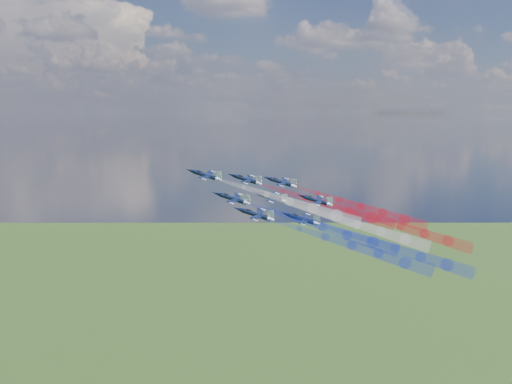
{
  "coord_description": "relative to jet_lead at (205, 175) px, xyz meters",
  "views": [
    {
      "loc": [
        -12.69,
        -169.86,
        188.06
      ],
      "look_at": [
        24.54,
        -0.36,
        164.35
      ],
      "focal_mm": 40.56,
      "sensor_mm": 36.0,
      "label": 1
    }
  ],
  "objects": [
    {
      "name": "trail_rear_left",
      "position": [
        48.72,
        -30.09,
        -18.38
      ],
      "size": [
        40.78,
        21.18,
        16.18
      ],
      "primitive_type": null,
      "rotation": [
        0.28,
        -0.15,
        1.12
      ],
      "color": "#172BCB"
    },
    {
      "name": "jet_rear_right",
      "position": [
        34.28,
        -4.17,
        -8.31
      ],
      "size": [
        15.21,
        13.83,
        7.67
      ],
      "primitive_type": null,
      "rotation": [
        0.28,
        -0.15,
        1.12
      ],
      "color": "black"
    },
    {
      "name": "trail_rear_right",
      "position": [
        58.08,
        -14.52,
        -15.64
      ],
      "size": [
        40.78,
        21.18,
        16.18
      ],
      "primitive_type": null,
      "rotation": [
        0.28,
        -0.15,
        1.12
      ],
      "color": "red"
    },
    {
      "name": "jet_rear_left",
      "position": [
        24.92,
        -19.74,
        -11.04
      ],
      "size": [
        15.21,
        13.83,
        7.67
      ],
      "primitive_type": null,
      "rotation": [
        0.28,
        -0.15,
        1.12
      ],
      "color": "black"
    },
    {
      "name": "jet_lead",
      "position": [
        0.0,
        0.0,
        0.0
      ],
      "size": [
        15.21,
        13.83,
        7.67
      ],
      "primitive_type": null,
      "rotation": [
        0.28,
        -0.15,
        1.12
      ],
      "color": "black"
    },
    {
      "name": "jet_inner_right",
      "position": [
        14.01,
        6.35,
        -2.38
      ],
      "size": [
        15.21,
        13.83,
        7.67
      ],
      "primitive_type": null,
      "rotation": [
        0.28,
        -0.15,
        1.12
      ],
      "color": "black"
    },
    {
      "name": "trail_outer_right",
      "position": [
        50.13,
        -1.59,
        -11.19
      ],
      "size": [
        40.78,
        21.18,
        16.18
      ],
      "primitive_type": null,
      "rotation": [
        0.28,
        -0.15,
        1.12
      ],
      "color": "red"
    },
    {
      "name": "jet_inner_left",
      "position": [
        6.26,
        -12.26,
        -5.63
      ],
      "size": [
        15.21,
        13.83,
        7.67
      ],
      "primitive_type": null,
      "rotation": [
        0.28,
        -0.15,
        1.12
      ],
      "color": "black"
    },
    {
      "name": "trail_center_third",
      "position": [
        42.97,
        -16.5,
        -13.93
      ],
      "size": [
        40.78,
        21.18,
        16.18
      ],
      "primitive_type": null,
      "rotation": [
        0.28,
        -0.15,
        1.12
      ],
      "color": "white"
    },
    {
      "name": "trail_outer_left",
      "position": [
        34.37,
        -33.86,
        -15.86
      ],
      "size": [
        40.78,
        21.18,
        16.18
      ],
      "primitive_type": null,
      "rotation": [
        0.28,
        -0.15,
        1.12
      ],
      "color": "#172BCB"
    },
    {
      "name": "jet_outer_left",
      "position": [
        10.57,
        -23.51,
        -8.52
      ],
      "size": [
        15.21,
        13.83,
        7.67
      ],
      "primitive_type": null,
      "rotation": [
        0.28,
        -0.15,
        1.12
      ],
      "color": "black"
    },
    {
      "name": "trail_inner_left",
      "position": [
        30.07,
        -22.6,
        -12.97
      ],
      "size": [
        40.78,
        21.18,
        16.18
      ],
      "primitive_type": null,
      "rotation": [
        0.28,
        -0.15,
        1.12
      ],
      "color": "#172BCB"
    },
    {
      "name": "jet_center_third",
      "position": [
        19.16,
        -6.15,
        -6.59
      ],
      "size": [
        15.21,
        13.83,
        7.67
      ],
      "primitive_type": null,
      "rotation": [
        0.28,
        -0.15,
        1.12
      ],
      "color": "black"
    },
    {
      "name": "trail_lead",
      "position": [
        23.81,
        -10.35,
        -7.34
      ],
      "size": [
        40.78,
        21.18,
        16.18
      ],
      "primitive_type": null,
      "rotation": [
        0.28,
        -0.15,
        1.12
      ],
      "color": "white"
    },
    {
      "name": "trail_inner_right",
      "position": [
        37.81,
        -4.0,
        -9.72
      ],
      "size": [
        40.78,
        21.18,
        16.18
      ],
      "primitive_type": null,
      "rotation": [
        0.28,
        -0.15,
        1.12
      ],
      "color": "red"
    },
    {
      "name": "jet_outer_right",
      "position": [
        26.32,
        8.75,
        -3.85
      ],
      "size": [
        15.21,
        13.83,
        7.67
      ],
      "primitive_type": null,
      "rotation": [
        0.28,
        -0.15,
        1.12
      ],
      "color": "black"
    }
  ]
}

